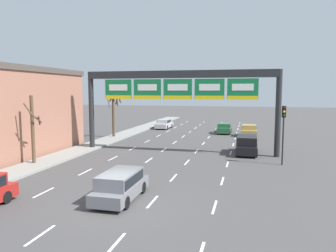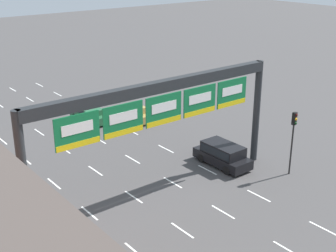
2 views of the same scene
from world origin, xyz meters
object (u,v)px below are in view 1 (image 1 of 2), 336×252
(car_green, at_px, (224,128))
(tree_bare_closest, at_px, (114,112))
(suv_black, at_px, (247,144))
(traffic_light_near_gantry, at_px, (284,123))
(tree_bare_third, at_px, (33,128))
(sign_gantry, at_px, (178,88))
(car_gold, at_px, (249,130))
(car_silver, at_px, (164,124))
(suv_grey, at_px, (120,184))

(car_green, bearing_deg, tree_bare_closest, -150.43)
(tree_bare_closest, bearing_deg, suv_black, -23.45)
(traffic_light_near_gantry, height_order, tree_bare_third, tree_bare_third)
(sign_gantry, relative_size, suv_black, 4.04)
(car_gold, height_order, tree_bare_closest, tree_bare_closest)
(car_gold, xyz_separation_m, tree_bare_third, (-16.69, -21.08, 2.18))
(car_gold, distance_m, car_silver, 14.20)
(suv_grey, height_order, car_gold, suv_grey)
(suv_grey, height_order, traffic_light_near_gantry, traffic_light_near_gantry)
(tree_bare_closest, bearing_deg, car_gold, 17.65)
(traffic_light_near_gantry, distance_m, tree_bare_third, 19.85)
(car_gold, relative_size, tree_bare_closest, 0.76)
(tree_bare_closest, bearing_deg, sign_gantry, -38.36)
(suv_grey, height_order, car_green, suv_grey)
(traffic_light_near_gantry, xyz_separation_m, tree_bare_closest, (-19.20, 11.20, -0.11))
(suv_black, relative_size, tree_bare_third, 0.85)
(suv_black, relative_size, tree_bare_closest, 0.81)
(car_silver, height_order, traffic_light_near_gantry, traffic_light_near_gantry)
(car_gold, bearing_deg, sign_gantry, -116.54)
(tree_bare_third, bearing_deg, traffic_light_near_gantry, 13.43)
(car_silver, xyz_separation_m, tree_bare_third, (-3.74, -26.93, 2.20))
(sign_gantry, height_order, car_silver, sign_gantry)
(suv_black, xyz_separation_m, car_gold, (0.18, 12.39, -0.15))
(car_green, distance_m, car_silver, 10.28)
(car_green, relative_size, car_silver, 0.91)
(car_silver, bearing_deg, car_green, -20.43)
(sign_gantry, bearing_deg, car_green, 78.03)
(tree_bare_closest, bearing_deg, traffic_light_near_gantry, -30.26)
(car_green, height_order, traffic_light_near_gantry, traffic_light_near_gantry)
(suv_black, relative_size, car_green, 1.05)
(tree_bare_closest, xyz_separation_m, tree_bare_third, (-0.10, -15.81, -0.27))
(sign_gantry, distance_m, car_green, 16.69)
(suv_black, xyz_separation_m, traffic_light_near_gantry, (2.79, -4.09, 2.41))
(car_green, height_order, tree_bare_closest, tree_bare_closest)
(sign_gantry, distance_m, suv_grey, 15.14)
(suv_grey, distance_m, tree_bare_closest, 24.30)
(sign_gantry, height_order, car_green, sign_gantry)
(car_gold, distance_m, tree_bare_third, 26.98)
(suv_grey, distance_m, car_green, 29.81)
(sign_gantry, relative_size, car_gold, 4.35)
(suv_black, bearing_deg, car_silver, 125.00)
(car_green, relative_size, car_gold, 1.03)
(car_gold, xyz_separation_m, traffic_light_near_gantry, (2.61, -16.48, 2.56))
(suv_black, bearing_deg, suv_grey, -113.67)
(sign_gantry, relative_size, suv_grey, 4.18)
(sign_gantry, bearing_deg, car_gold, 63.46)
(suv_grey, xyz_separation_m, traffic_light_near_gantry, (9.35, 10.88, 2.50))
(car_green, height_order, tree_bare_third, tree_bare_third)
(suv_black, bearing_deg, tree_bare_third, -152.22)
(suv_black, distance_m, car_silver, 22.26)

